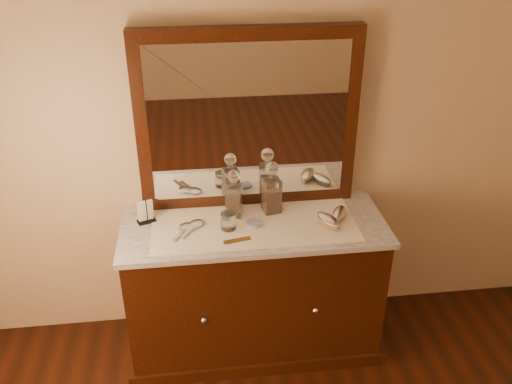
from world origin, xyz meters
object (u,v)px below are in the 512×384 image
Objects in this scene: brush_far at (339,214)px; hand_mirror_inner at (195,225)px; comb at (237,240)px; brush_near at (329,221)px; napkin_rack at (146,212)px; hand_mirror_outer at (184,228)px; decanter_right at (272,192)px; mirror_frame at (248,121)px; pin_dish at (254,223)px; decanter_left at (234,198)px; dresser_cabinet at (254,288)px.

hand_mirror_inner is (-0.79, 0.01, -0.01)m from brush_far.
brush_near is at bearing -0.77° from comb.
napkin_rack is 0.24m from hand_mirror_outer.
comb is at bearing -28.47° from napkin_rack.
decanter_right is at bearing 1.95° from napkin_rack.
hand_mirror_outer is at bearing 176.47° from brush_near.
comb is 0.30m from hand_mirror_outer.
comb is at bearing -37.76° from hand_mirror_inner.
mirror_frame is 14.26× the size of pin_dish.
napkin_rack is 0.79× the size of hand_mirror_outer.
pin_dish is 0.59× the size of comb.
decanter_left is 1.46× the size of hand_mirror_outer.
dresser_cabinet is 7.27× the size of brush_near.
brush_far is (0.58, 0.16, 0.02)m from comb.
decanter_right is 1.60× the size of hand_mirror_outer.
dresser_cabinet is at bearing 3.12° from hand_mirror_outer.
hand_mirror_outer is 0.96× the size of hand_mirror_inner.
decanter_right is (0.11, 0.12, 0.56)m from dresser_cabinet.
hand_mirror_inner is (-0.21, 0.17, 0.00)m from comb.
decanter_left is 0.26m from hand_mirror_inner.
dresser_cabinet is 7.37× the size of hand_mirror_outer.
mirror_frame is 0.42m from decanter_right.
decanter_left is 0.59m from brush_far.
brush_near is (0.40, -0.05, 0.02)m from pin_dish.
brush_far reaches higher than hand_mirror_outer.
pin_dish is at bearing 0.58° from hand_mirror_outer.
mirror_frame is at bearing 37.22° from hand_mirror_inner.
napkin_rack is at bearing 174.71° from brush_far.
mirror_frame is 0.67m from hand_mirror_outer.
pin_dish is 0.44× the size of hand_mirror_outer.
mirror_frame is at bearing 56.45° from decanter_left.
brush_near reaches higher than hand_mirror_inner.
comb is 0.28m from decanter_left.
comb is at bearing -104.59° from mirror_frame.
brush_near is (0.50, 0.09, 0.02)m from comb.
pin_dish is 0.21m from decanter_right.
decanter_right reaches higher than decanter_left.
decanter_left is at bearing 169.80° from brush_far.
comb reaches higher than dresser_cabinet.
napkin_rack reaches higher than brush_near.
decanter_left is (-0.09, 0.12, 0.10)m from pin_dish.
brush_far is 0.92× the size of hand_mirror_outer.
decanter_right reaches higher than comb.
brush_far reaches higher than dresser_cabinet.
decanter_left reaches higher than pin_dish.
decanter_right reaches higher than pin_dish.
comb is 0.81× the size of brush_far.
napkin_rack is at bearing 169.16° from pin_dish.
decanter_right is 0.35m from brush_near.
hand_mirror_outer is (-0.37, -0.00, 0.00)m from pin_dish.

